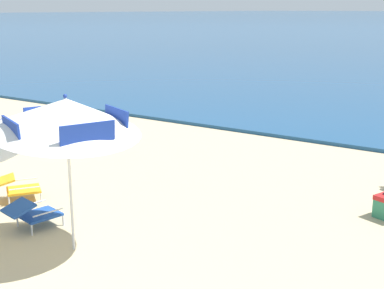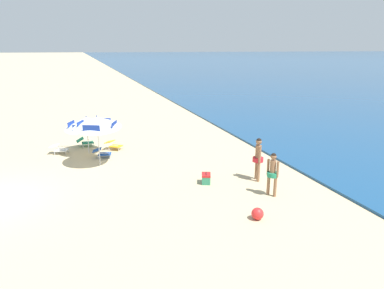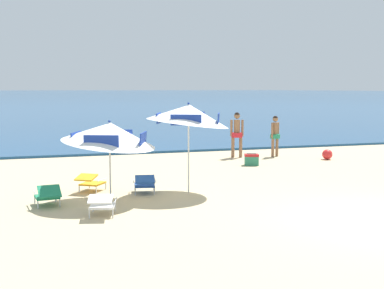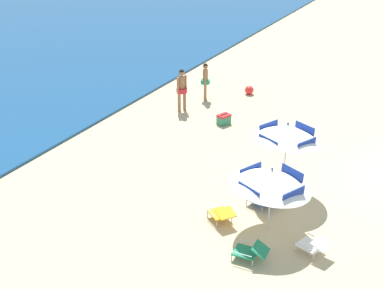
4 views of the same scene
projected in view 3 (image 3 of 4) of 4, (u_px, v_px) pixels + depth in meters
name	position (u px, v px, depth m)	size (l,w,h in m)	color
ground_plane	(380.00, 220.00, 10.75)	(800.00, 800.00, 0.00)	tan
ocean_water	(30.00, 92.00, 400.17)	(800.00, 800.00, 0.10)	navy
beach_umbrella_striped_main	(110.00, 133.00, 12.43)	(3.21, 3.21, 2.05)	silver
beach_umbrella_striped_second	(189.00, 114.00, 13.44)	(2.58, 2.55, 2.43)	silver
lounge_chair_under_umbrella	(90.00, 181.00, 13.70)	(0.91, 1.00, 0.49)	gold
lounge_chair_beside_umbrella	(102.00, 203.00, 11.06)	(0.73, 0.96, 0.49)	white
lounge_chair_facing_sea	(145.00, 183.00, 13.45)	(0.69, 0.95, 0.50)	#1E4799
lounge_chair_spare_folded	(48.00, 195.00, 11.99)	(0.63, 0.94, 0.52)	#1E7F56
person_standing_near_shore	(275.00, 133.00, 20.73)	(0.44, 0.40, 1.63)	#8C6042
person_standing_beside	(237.00, 131.00, 20.47)	(0.52, 0.44, 1.79)	#8C6042
cooler_box	(252.00, 160.00, 18.45)	(0.58, 0.50, 0.43)	#2D7F5B
beach_ball	(327.00, 154.00, 19.97)	(0.39, 0.39, 0.39)	red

